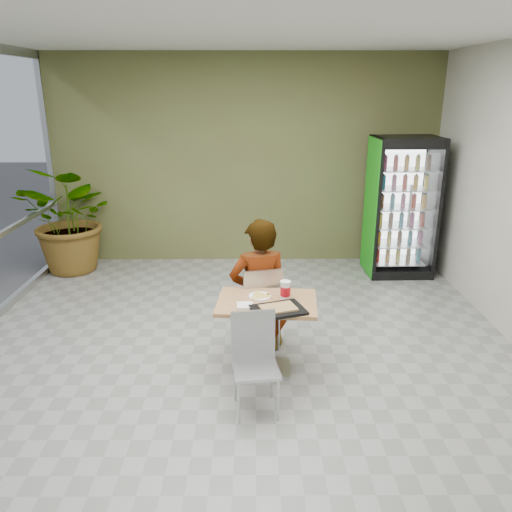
% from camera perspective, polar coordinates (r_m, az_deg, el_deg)
% --- Properties ---
extents(ground, '(7.00, 7.00, 0.00)m').
position_cam_1_polar(ground, '(5.06, -2.02, -13.31)').
color(ground, gray).
rests_on(ground, ground).
extents(room_envelope, '(6.00, 7.00, 3.20)m').
position_cam_1_polar(room_envelope, '(4.43, -2.25, 4.57)').
color(room_envelope, beige).
rests_on(room_envelope, ground).
extents(dining_table, '(0.99, 0.73, 0.75)m').
position_cam_1_polar(dining_table, '(4.87, 1.23, -7.46)').
color(dining_table, '#B77E4E').
rests_on(dining_table, ground).
extents(chair_far, '(0.49, 0.50, 0.93)m').
position_cam_1_polar(chair_far, '(5.27, 0.58, -5.23)').
color(chair_far, '#AEB1B3').
rests_on(chair_far, ground).
extents(chair_near, '(0.43, 0.44, 0.87)m').
position_cam_1_polar(chair_near, '(4.37, -0.18, -11.07)').
color(chair_near, '#AEB1B3').
rests_on(chair_near, ground).
extents(seated_woman, '(0.71, 0.54, 1.73)m').
position_cam_1_polar(seated_woman, '(5.30, 0.34, -4.82)').
color(seated_woman, black).
rests_on(seated_woman, ground).
extents(pizza_plate, '(0.31, 0.24, 0.03)m').
position_cam_1_polar(pizza_plate, '(4.86, 0.47, -4.51)').
color(pizza_plate, white).
rests_on(pizza_plate, dining_table).
extents(soda_cup, '(0.10, 0.10, 0.18)m').
position_cam_1_polar(soda_cup, '(4.80, 3.38, -3.92)').
color(soda_cup, white).
rests_on(soda_cup, dining_table).
extents(napkin_stack, '(0.16, 0.16, 0.02)m').
position_cam_1_polar(napkin_stack, '(4.65, -1.27, -5.67)').
color(napkin_stack, white).
rests_on(napkin_stack, dining_table).
extents(cafeteria_tray, '(0.55, 0.47, 0.03)m').
position_cam_1_polar(cafeteria_tray, '(4.56, 2.56, -6.17)').
color(cafeteria_tray, black).
rests_on(cafeteria_tray, dining_table).
extents(beverage_fridge, '(0.95, 0.74, 2.03)m').
position_cam_1_polar(beverage_fridge, '(7.66, 16.27, 5.36)').
color(beverage_fridge, black).
rests_on(beverage_fridge, ground).
extents(potted_plant, '(1.86, 1.75, 1.64)m').
position_cam_1_polar(potted_plant, '(7.98, -20.21, 4.02)').
color(potted_plant, '#2F6327').
rests_on(potted_plant, ground).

